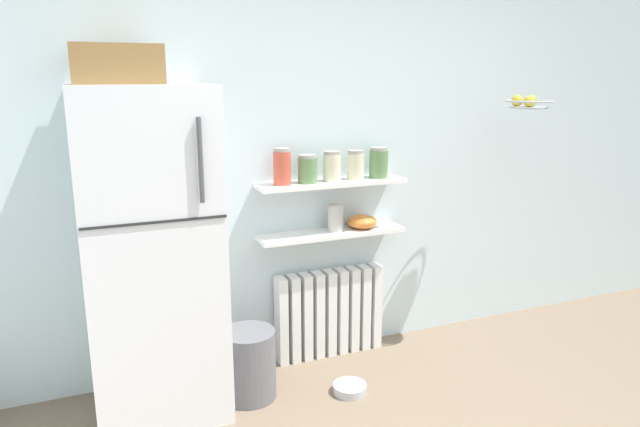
{
  "coord_description": "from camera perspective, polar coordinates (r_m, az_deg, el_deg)",
  "views": [
    {
      "loc": [
        -1.46,
        -1.3,
        1.81
      ],
      "look_at": [
        -0.26,
        1.6,
        1.05
      ],
      "focal_mm": 32.17,
      "sensor_mm": 36.0,
      "label": 1
    }
  ],
  "objects": [
    {
      "name": "radiator",
      "position": [
        3.82,
        0.94,
        -9.84
      ],
      "size": [
        0.72,
        0.12,
        0.58
      ],
      "color": "white",
      "rests_on": "ground_plane"
    },
    {
      "name": "back_wall",
      "position": [
        3.69,
        1.08,
        5.66
      ],
      "size": [
        7.04,
        0.1,
        2.6
      ],
      "primitive_type": "cube",
      "color": "silver",
      "rests_on": "ground_plane"
    },
    {
      "name": "storage_jar_1",
      "position": [
        3.46,
        -1.26,
        4.44
      ],
      "size": [
        0.12,
        0.12,
        0.17
      ],
      "color": "#5B7F4C",
      "rests_on": "wall_shelf_upper"
    },
    {
      "name": "shelf_bowl",
      "position": [
        3.69,
        4.2,
        -0.8
      ],
      "size": [
        0.19,
        0.19,
        0.09
      ],
      "primitive_type": "ellipsoid",
      "color": "orange",
      "rests_on": "wall_shelf_lower"
    },
    {
      "name": "storage_jar_0",
      "position": [
        3.41,
        -3.8,
        4.66
      ],
      "size": [
        0.11,
        0.11,
        0.22
      ],
      "color": "#C64C38",
      "rests_on": "wall_shelf_upper"
    },
    {
      "name": "storage_jar_2",
      "position": [
        3.52,
        1.2,
        4.71
      ],
      "size": [
        0.11,
        0.11,
        0.19
      ],
      "color": "beige",
      "rests_on": "wall_shelf_upper"
    },
    {
      "name": "refrigerator",
      "position": [
        3.13,
        -16.51,
        -3.41
      ],
      "size": [
        0.68,
        0.66,
        1.95
      ],
      "color": "silver",
      "rests_on": "ground_plane"
    },
    {
      "name": "pet_food_bowl",
      "position": [
        3.51,
        2.98,
        -16.98
      ],
      "size": [
        0.2,
        0.2,
        0.05
      ],
      "primitive_type": "cylinder",
      "color": "#B7B7BC",
      "rests_on": "ground_plane"
    },
    {
      "name": "hanging_fruit_basket",
      "position": [
        3.93,
        19.96,
        10.36
      ],
      "size": [
        0.3,
        0.3,
        0.08
      ],
      "color": "#B2B2B7"
    },
    {
      "name": "wall_shelf_upper",
      "position": [
        3.54,
        1.19,
        3.05
      ],
      "size": [
        0.95,
        0.22,
        0.02
      ],
      "primitive_type": "cube",
      "color": "white"
    },
    {
      "name": "wall_shelf_lower",
      "position": [
        3.61,
        1.16,
        -1.98
      ],
      "size": [
        0.95,
        0.22,
        0.02
      ],
      "primitive_type": "cube",
      "color": "white"
    },
    {
      "name": "storage_jar_3",
      "position": [
        3.59,
        3.57,
        4.83
      ],
      "size": [
        0.11,
        0.11,
        0.18
      ],
      "color": "beige",
      "rests_on": "wall_shelf_upper"
    },
    {
      "name": "storage_jar_4",
      "position": [
        3.66,
        5.85,
        5.05
      ],
      "size": [
        0.12,
        0.12,
        0.19
      ],
      "color": "#5B7F4C",
      "rests_on": "wall_shelf_upper"
    },
    {
      "name": "vase",
      "position": [
        3.6,
        1.55,
        -0.44
      ],
      "size": [
        0.1,
        0.1,
        0.17
      ],
      "primitive_type": "cylinder",
      "color": "#B2ADA8",
      "rests_on": "wall_shelf_lower"
    },
    {
      "name": "trash_bin",
      "position": [
        3.41,
        -7.1,
        -14.65
      ],
      "size": [
        0.31,
        0.31,
        0.41
      ],
      "primitive_type": "cylinder",
      "color": "slate",
      "rests_on": "ground_plane"
    }
  ]
}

